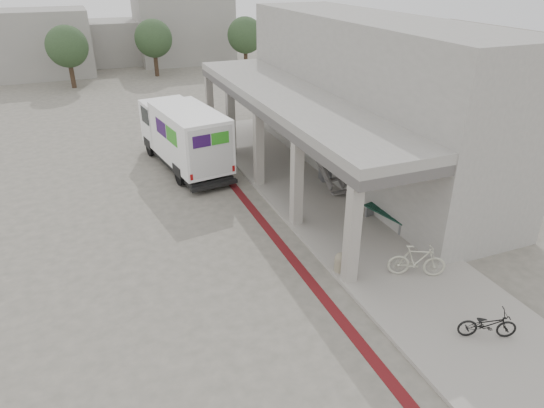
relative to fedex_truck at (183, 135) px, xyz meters
name	(u,v)px	position (x,y,z in m)	size (l,w,h in m)	color
ground	(248,242)	(0.47, -7.91, -1.62)	(120.00, 120.00, 0.00)	#615E53
bike_lane_stripe	(255,213)	(1.47, -5.91, -1.62)	(0.35, 40.00, 0.01)	#5B1215
sidewalk	(346,220)	(4.47, -7.91, -1.56)	(4.40, 28.00, 0.12)	#9D978D
transit_building	(356,101)	(7.30, -3.41, 1.78)	(7.60, 17.00, 7.00)	gray
distant_backdrop	(91,38)	(-2.37, 27.97, 1.08)	(28.00, 10.00, 6.50)	gray
tree_left	(67,47)	(-4.53, 20.09, 1.56)	(3.20, 3.20, 4.80)	#38281C
tree_mid	(153,39)	(2.47, 22.09, 1.56)	(3.20, 3.20, 4.80)	#38281C
tree_right	(245,35)	(10.47, 21.09, 1.56)	(3.20, 3.20, 4.80)	#38281C
fedex_truck	(183,135)	(0.00, 0.00, 0.00)	(3.19, 7.39, 3.05)	black
bench	(386,216)	(5.67, -8.83, -1.16)	(0.89, 2.09, 0.48)	gray
bollard_near	(341,262)	(2.57, -10.90, -1.18)	(0.43, 0.43, 0.65)	gray
bollard_far	(295,215)	(2.57, -7.32, -1.23)	(0.37, 0.37, 0.55)	tan
utility_cabinet	(325,171)	(5.47, -4.22, -1.04)	(0.42, 0.55, 0.92)	slate
bicycle_black	(488,324)	(4.62, -15.05, -1.10)	(0.54, 1.53, 0.81)	black
bicycle_cream	(417,261)	(4.63, -12.02, -0.96)	(0.51, 1.81, 1.09)	#B9B9A3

